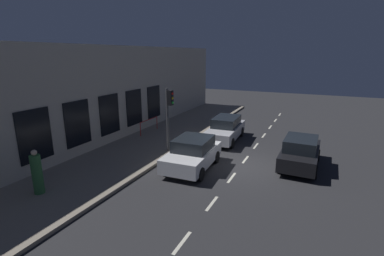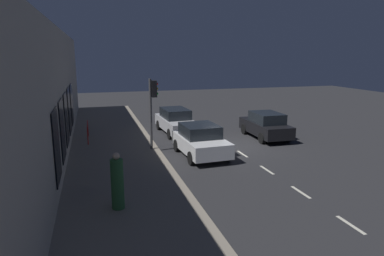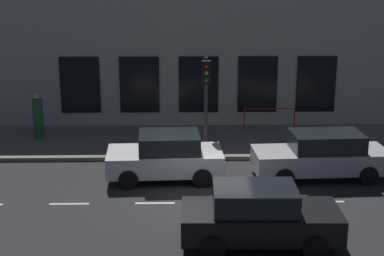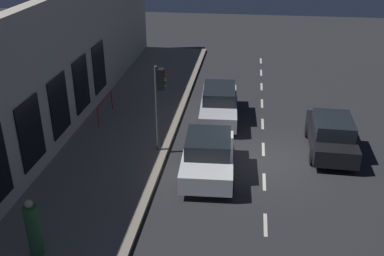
{
  "view_description": "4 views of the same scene",
  "coord_description": "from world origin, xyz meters",
  "px_view_note": "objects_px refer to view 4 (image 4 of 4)",
  "views": [
    {
      "loc": [
        -3.44,
        13.53,
        5.69
      ],
      "look_at": [
        2.07,
        1.58,
        2.2
      ],
      "focal_mm": 26.44,
      "sensor_mm": 36.0,
      "label": 1
    },
    {
      "loc": [
        7.22,
        17.19,
        5.02
      ],
      "look_at": [
        2.69,
        1.59,
        1.52
      ],
      "focal_mm": 32.29,
      "sensor_mm": 36.0,
      "label": 2
    },
    {
      "loc": [
        -16.5,
        0.82,
        6.95
      ],
      "look_at": [
        2.31,
        0.42,
        1.73
      ],
      "focal_mm": 54.56,
      "sensor_mm": 36.0,
      "label": 3
    },
    {
      "loc": [
        0.85,
        16.0,
        9.02
      ],
      "look_at": [
        2.82,
        1.03,
        1.8
      ],
      "focal_mm": 41.49,
      "sensor_mm": 36.0,
      "label": 4
    }
  ],
  "objects_px": {
    "parked_car_2": "(219,104)",
    "parked_car_0": "(208,156)",
    "parked_car_1": "(331,135)",
    "pedestrian_0": "(33,230)",
    "traffic_light": "(159,93)"
  },
  "relations": [
    {
      "from": "pedestrian_0",
      "to": "parked_car_1",
      "type": "bearing_deg",
      "value": 25.25
    },
    {
      "from": "traffic_light",
      "to": "pedestrian_0",
      "type": "xyz_separation_m",
      "value": [
        2.34,
        6.74,
        -1.68
      ]
    },
    {
      "from": "parked_car_0",
      "to": "parked_car_1",
      "type": "distance_m",
      "value": 5.52
    },
    {
      "from": "parked_car_0",
      "to": "parked_car_1",
      "type": "xyz_separation_m",
      "value": [
        -4.93,
        -2.49,
        -0.0
      ]
    },
    {
      "from": "parked_car_1",
      "to": "pedestrian_0",
      "type": "xyz_separation_m",
      "value": [
        9.38,
        7.79,
        0.22
      ]
    },
    {
      "from": "pedestrian_0",
      "to": "traffic_light",
      "type": "bearing_deg",
      "value": 56.37
    },
    {
      "from": "parked_car_0",
      "to": "pedestrian_0",
      "type": "bearing_deg",
      "value": 47.44
    },
    {
      "from": "traffic_light",
      "to": "pedestrian_0",
      "type": "height_order",
      "value": "traffic_light"
    },
    {
      "from": "parked_car_2",
      "to": "parked_car_0",
      "type": "bearing_deg",
      "value": 86.99
    },
    {
      "from": "traffic_light",
      "to": "parked_car_2",
      "type": "relative_size",
      "value": 0.8
    },
    {
      "from": "parked_car_2",
      "to": "pedestrian_0",
      "type": "xyz_separation_m",
      "value": [
        4.46,
        10.58,
        0.21
      ]
    },
    {
      "from": "parked_car_1",
      "to": "pedestrian_0",
      "type": "distance_m",
      "value": 12.19
    },
    {
      "from": "parked_car_0",
      "to": "traffic_light",
      "type": "bearing_deg",
      "value": -36.77
    },
    {
      "from": "parked_car_1",
      "to": "parked_car_2",
      "type": "bearing_deg",
      "value": 151.72
    },
    {
      "from": "parked_car_1",
      "to": "pedestrian_0",
      "type": "height_order",
      "value": "pedestrian_0"
    }
  ]
}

